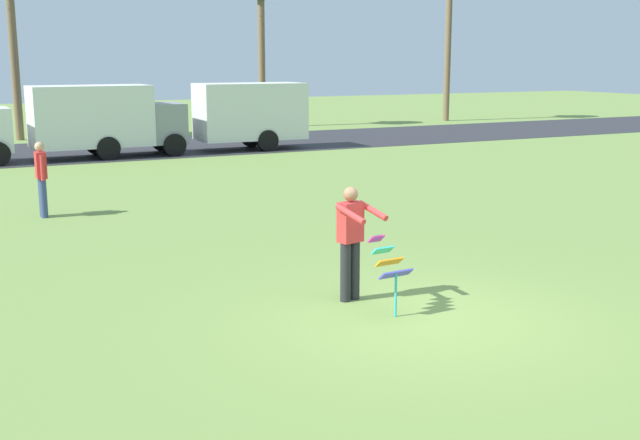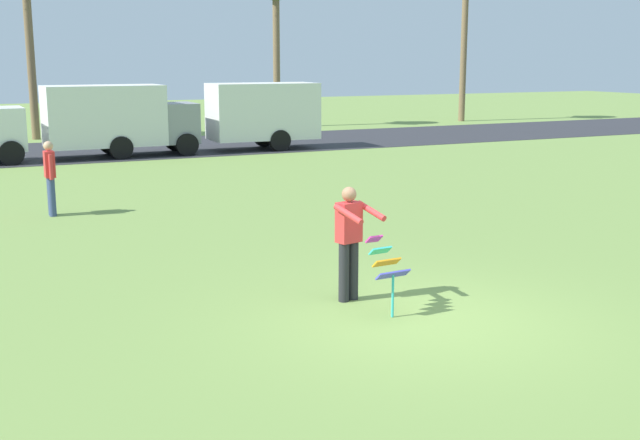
% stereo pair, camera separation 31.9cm
% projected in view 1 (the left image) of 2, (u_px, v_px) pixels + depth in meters
% --- Properties ---
extents(ground_plane, '(120.00, 120.00, 0.00)m').
position_uv_depth(ground_plane, '(424.00, 319.00, 11.18)').
color(ground_plane, olive).
extents(road_strip, '(120.00, 8.00, 0.01)m').
position_uv_depth(road_strip, '(92.00, 151.00, 31.52)').
color(road_strip, '#2D2D33').
rests_on(road_strip, ground).
extents(person_kite_flyer, '(0.65, 0.73, 1.73)m').
position_uv_depth(person_kite_flyer, '(351.00, 239.00, 11.84)').
color(person_kite_flyer, '#26262B').
rests_on(person_kite_flyer, ground).
extents(kite_held, '(0.52, 0.66, 1.09)m').
position_uv_depth(kite_held, '(389.00, 264.00, 11.27)').
color(kite_held, '#D83399').
rests_on(kite_held, ground).
extents(parked_truck_white_box, '(6.74, 2.21, 2.62)m').
position_uv_depth(parked_truck_white_box, '(68.00, 120.00, 28.58)').
color(parked_truck_white_box, silver).
rests_on(parked_truck_white_box, ground).
extents(parked_truck_grey_van, '(6.75, 2.23, 2.62)m').
position_uv_depth(parked_truck_grey_van, '(230.00, 115.00, 31.31)').
color(parked_truck_grey_van, gray).
rests_on(parked_truck_grey_van, ground).
extents(person_walker_near, '(0.22, 0.57, 1.73)m').
position_uv_depth(person_walker_near, '(41.00, 177.00, 18.16)').
color(person_walker_near, '#384772').
rests_on(person_walker_near, ground).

